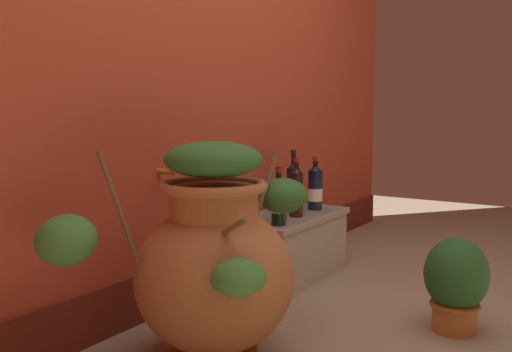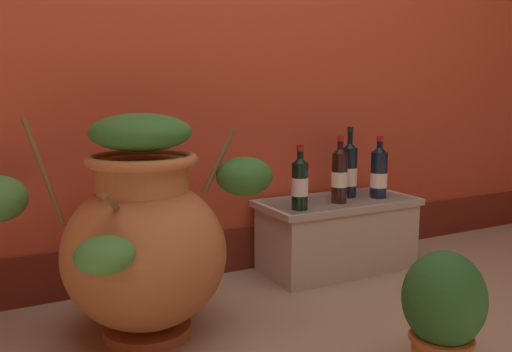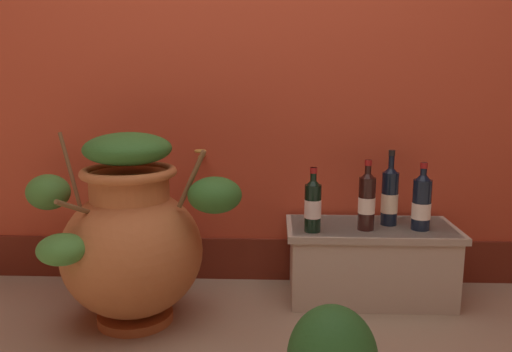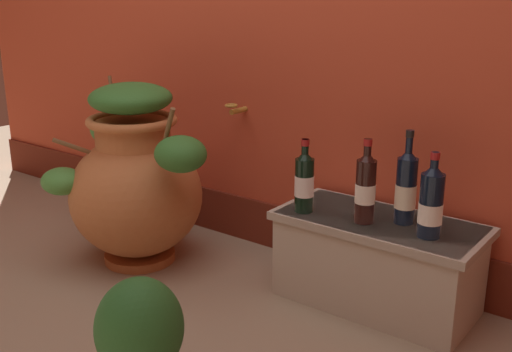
# 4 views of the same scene
# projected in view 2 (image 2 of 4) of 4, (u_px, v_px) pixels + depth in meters

# --- Properties ---
(terracotta_urn) EXTENTS (0.98, 0.63, 0.77)m
(terracotta_urn) POSITION_uv_depth(u_px,v_px,m) (143.00, 237.00, 1.83)
(terracotta_urn) COLOR #B26638
(terracotta_urn) RESTS_ON ground_plane
(stone_ledge) EXTENTS (0.75, 0.36, 0.34)m
(stone_ledge) POSITION_uv_depth(u_px,v_px,m) (337.00, 231.00, 2.55)
(stone_ledge) COLOR beige
(stone_ledge) RESTS_ON ground_plane
(wine_bottle_left) EXTENTS (0.08, 0.08, 0.29)m
(wine_bottle_left) POSITION_uv_depth(u_px,v_px,m) (379.00, 171.00, 2.55)
(wine_bottle_left) COLOR black
(wine_bottle_left) RESTS_ON stone_ledge
(wine_bottle_middle) EXTENTS (0.07, 0.07, 0.34)m
(wine_bottle_middle) POSITION_uv_depth(u_px,v_px,m) (349.00, 169.00, 2.56)
(wine_bottle_middle) COLOR black
(wine_bottle_middle) RESTS_ON stone_ledge
(wine_bottle_right) EXTENTS (0.07, 0.07, 0.31)m
(wine_bottle_right) POSITION_uv_depth(u_px,v_px,m) (340.00, 174.00, 2.43)
(wine_bottle_right) COLOR black
(wine_bottle_right) RESTS_ON stone_ledge
(wine_bottle_back) EXTENTS (0.07, 0.07, 0.28)m
(wine_bottle_back) POSITION_uv_depth(u_px,v_px,m) (300.00, 182.00, 2.30)
(wine_bottle_back) COLOR black
(wine_bottle_back) RESTS_ON stone_ledge
(potted_shrub) EXTENTS (0.24, 0.25, 0.38)m
(potted_shrub) POSITION_uv_depth(u_px,v_px,m) (443.00, 309.00, 1.62)
(potted_shrub) COLOR #C17033
(potted_shrub) RESTS_ON ground_plane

